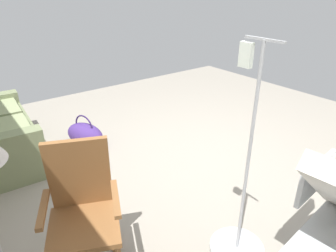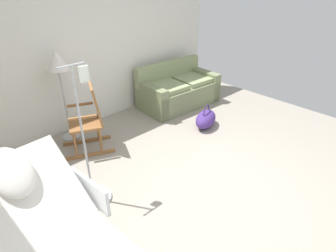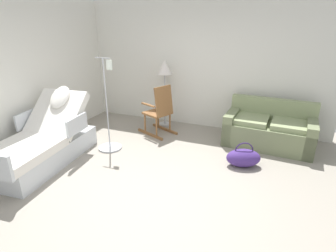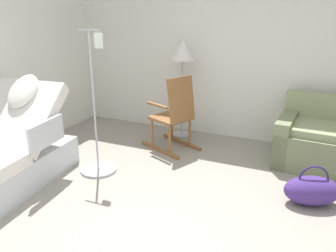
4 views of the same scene
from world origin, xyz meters
name	(u,v)px [view 2 (image 2 of 4)]	position (x,y,z in m)	size (l,w,h in m)	color
ground_plane	(207,184)	(0.00, 0.00, 0.00)	(6.57, 6.57, 0.00)	gray
back_wall	(90,46)	(0.00, 2.68, 1.35)	(5.45, 0.10, 2.70)	silver
couch	(178,91)	(1.53, 2.07, 0.31)	(1.65, 0.94, 0.85)	#737D57
rocking_chair	(90,120)	(-0.63, 1.80, 0.50)	(0.89, 0.74, 1.05)	brown
floor_lamp	(58,66)	(-0.74, 2.34, 1.23)	(0.34, 0.34, 1.48)	#B2B5BA
duffel_bag	(206,119)	(1.20, 1.04, 0.15)	(0.64, 0.50, 0.43)	#472D7A
iv_pole	(92,183)	(-1.21, 0.78, 0.25)	(0.44, 0.44, 1.69)	#B2B5BA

